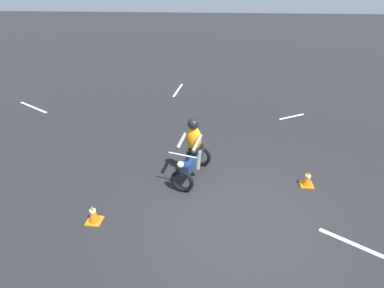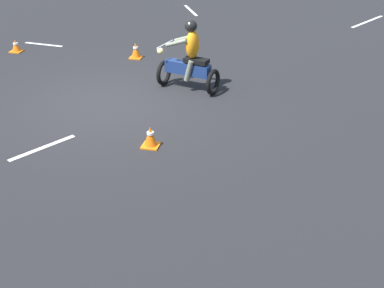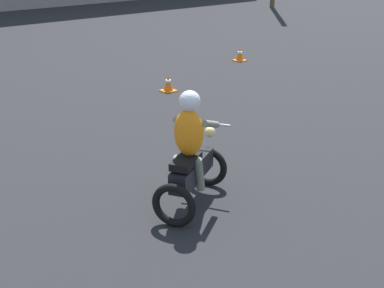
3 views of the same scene
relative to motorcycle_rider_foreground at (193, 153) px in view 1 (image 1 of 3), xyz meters
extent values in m
plane|color=black|center=(1.51, 1.18, -0.73)|extent=(120.00, 120.00, 0.00)
torus|color=black|center=(0.66, -0.18, -0.43)|extent=(0.25, 0.61, 0.60)
torus|color=black|center=(-0.59, 0.16, -0.43)|extent=(0.25, 0.61, 0.60)
cube|color=navy|center=(0.03, -0.01, -0.21)|extent=(1.12, 0.51, 0.28)
cube|color=black|center=(-0.18, 0.05, 0.01)|extent=(0.61, 0.40, 0.10)
cylinder|color=silver|center=(0.61, -0.16, 0.27)|extent=(0.21, 0.69, 0.04)
sphere|color=#F2E08C|center=(0.74, -0.20, 0.09)|extent=(0.20, 0.20, 0.16)
ellipsoid|color=orange|center=(-0.08, 0.02, 0.37)|extent=(0.37, 0.46, 0.64)
cylinder|color=slate|center=(0.16, -0.25, 0.42)|extent=(0.55, 0.23, 0.27)
cylinder|color=slate|center=(0.26, 0.14, 0.42)|extent=(0.55, 0.23, 0.27)
cylinder|color=slate|center=(-0.10, -0.12, -0.21)|extent=(0.27, 0.18, 0.51)
cylinder|color=slate|center=(-0.03, 0.15, -0.21)|extent=(0.27, 0.18, 0.51)
sphere|color=black|center=(-0.04, 0.01, 0.79)|extent=(0.34, 0.34, 0.28)
cube|color=orange|center=(1.95, -1.89, -0.71)|extent=(0.32, 0.32, 0.03)
cone|color=orange|center=(1.95, -1.89, -0.50)|extent=(0.24, 0.24, 0.40)
cylinder|color=white|center=(1.95, -1.89, -0.44)|extent=(0.13, 0.13, 0.05)
cube|color=orange|center=(0.04, 2.92, -0.71)|extent=(0.32, 0.32, 0.03)
cone|color=orange|center=(0.04, 2.92, -0.51)|extent=(0.24, 0.24, 0.38)
cylinder|color=white|center=(0.04, 2.92, -0.45)|extent=(0.13, 0.13, 0.05)
cube|color=silver|center=(1.99, 3.44, -0.72)|extent=(0.81, 1.24, 0.01)
cube|color=silver|center=(-4.59, 3.36, -0.72)|extent=(0.74, 1.07, 0.01)
cube|color=silver|center=(-7.46, -1.57, -0.72)|extent=(2.07, 0.20, 0.01)
cube|color=silver|center=(-4.40, -7.25, -0.72)|extent=(1.13, 1.82, 0.01)
camera|label=1|loc=(6.59, 0.76, 3.73)|focal=28.00mm
camera|label=2|loc=(-2.74, 11.34, 3.99)|focal=50.00mm
camera|label=3|loc=(-6.38, 3.49, 2.78)|focal=50.00mm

